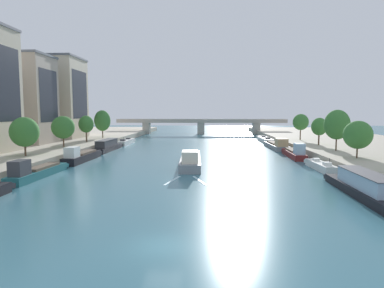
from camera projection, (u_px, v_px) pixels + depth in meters
ground_plane at (163, 246)px, 22.37m from camera, size 400.00×400.00×0.00m
quay_left at (27, 146)px, 78.96m from camera, size 36.00×170.00×1.66m
quay_right at (373, 148)px, 74.95m from camera, size 36.00×170.00×1.66m
barge_midriver at (191, 159)px, 56.62m from camera, size 4.07×20.02×3.09m
wake_behind_barge at (186, 180)px, 43.62m from camera, size 5.60×6.00×0.03m
moored_boat_left_upstream at (37, 171)px, 45.36m from camera, size 2.51×13.86×3.01m
moored_boat_left_downstream at (82, 156)px, 60.52m from camera, size 2.65×14.05×3.09m
moored_boat_left_far at (108, 146)px, 77.44m from camera, size 2.93×16.36×2.66m
moored_boat_left_lone at (126, 142)px, 93.06m from camera, size 2.35×13.08×2.30m
moored_boat_right_downstream at (364, 186)px, 35.47m from camera, size 3.25×16.19×2.66m
moored_boat_right_second at (320, 166)px, 52.14m from camera, size 2.16×10.28×2.21m
moored_boat_right_far at (294, 153)px, 65.75m from camera, size 2.62×13.73×3.16m
moored_boat_right_end at (277, 145)px, 81.47m from camera, size 3.69×16.51×2.88m
moored_boat_right_lone at (265, 140)px, 100.30m from camera, size 2.75×15.91×2.35m
tree_left_past_mid at (24, 132)px, 55.12m from camera, size 4.66×4.66×6.55m
tree_left_third at (63, 127)px, 69.47m from camera, size 4.75×4.75×6.54m
tree_left_by_lamp at (86, 124)px, 81.62m from camera, size 3.68×3.68×6.48m
tree_left_far at (102, 121)px, 94.21m from camera, size 4.57×4.57×7.86m
tree_right_midway at (358, 135)px, 52.57m from camera, size 4.45×4.45×6.00m
tree_right_nearest at (337, 125)px, 62.43m from camera, size 4.73×4.73×7.82m
tree_right_end_of_row at (319, 127)px, 73.82m from camera, size 3.47×3.47×6.10m
tree_right_third at (301, 122)px, 86.79m from camera, size 4.08×4.08×6.86m
building_left_far_end at (23, 99)px, 77.16m from camera, size 12.81×10.96×20.68m
building_left_corner at (56, 98)px, 93.81m from camera, size 14.44×13.36×22.71m
bridge_far at (201, 124)px, 134.65m from camera, size 68.79×4.40×6.14m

